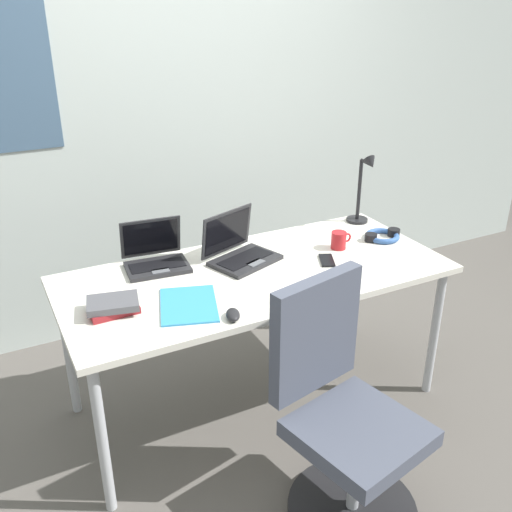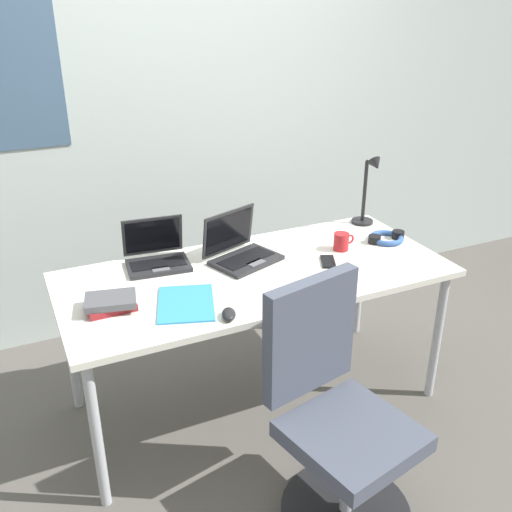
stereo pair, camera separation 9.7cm
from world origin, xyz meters
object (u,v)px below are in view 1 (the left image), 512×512
at_px(laptop_near_lamp, 239,251).
at_px(computer_mouse, 233,315).
at_px(paper_folder_center, 189,305).
at_px(office_chair, 343,425).
at_px(laptop_back_left, 155,258).
at_px(cell_phone, 327,260).
at_px(headphones, 382,236).
at_px(book_stack, 113,306).
at_px(desk_lamp, 363,190).
at_px(coffee_mug, 339,240).

bearing_deg(laptop_near_lamp, computer_mouse, -118.39).
xyz_separation_m(computer_mouse, paper_folder_center, (-0.12, 0.18, -0.01)).
bearing_deg(office_chair, laptop_back_left, 111.71).
relative_size(cell_phone, headphones, 0.64).
bearing_deg(laptop_back_left, book_stack, -130.65).
height_order(desk_lamp, coffee_mug, desk_lamp).
distance_m(desk_lamp, office_chair, 1.39).
bearing_deg(laptop_back_left, cell_phone, -23.34).
bearing_deg(office_chair, laptop_near_lamp, 91.11).
distance_m(laptop_back_left, cell_phone, 0.82).
distance_m(desk_lamp, headphones, 0.29).
relative_size(desk_lamp, office_chair, 0.41).
bearing_deg(laptop_back_left, laptop_near_lamp, -17.50).
xyz_separation_m(cell_phone, book_stack, (-1.04, -0.01, 0.03)).
xyz_separation_m(laptop_back_left, cell_phone, (0.75, -0.32, -0.04)).
xyz_separation_m(desk_lamp, computer_mouse, (-1.07, -0.61, -0.18)).
relative_size(headphones, coffee_mug, 1.89).
height_order(laptop_near_lamp, headphones, laptop_near_lamp).
distance_m(desk_lamp, paper_folder_center, 1.28).
bearing_deg(desk_lamp, laptop_near_lamp, -171.04).
xyz_separation_m(laptop_near_lamp, computer_mouse, (-0.26, -0.48, -0.03)).
bearing_deg(headphones, laptop_back_left, 169.21).
xyz_separation_m(desk_lamp, office_chair, (-0.80, -1.01, -0.54)).
distance_m(book_stack, paper_folder_center, 0.30).
bearing_deg(cell_phone, laptop_near_lamp, 176.13).
height_order(laptop_near_lamp, office_chair, laptop_near_lamp).
height_order(laptop_near_lamp, cell_phone, laptop_near_lamp).
height_order(laptop_back_left, office_chair, office_chair).
xyz_separation_m(laptop_near_lamp, laptop_back_left, (-0.38, 0.12, -0.00)).
xyz_separation_m(paper_folder_center, office_chair, (0.40, -0.58, -0.35)).
distance_m(coffee_mug, office_chair, 1.00).
height_order(paper_folder_center, coffee_mug, coffee_mug).
bearing_deg(coffee_mug, cell_phone, -143.47).
bearing_deg(coffee_mug, book_stack, -174.38).
relative_size(desk_lamp, coffee_mug, 3.54).
bearing_deg(headphones, desk_lamp, 82.36).
height_order(book_stack, office_chair, office_chair).
relative_size(laptop_near_lamp, cell_phone, 2.79).
relative_size(cell_phone, coffee_mug, 1.20).
height_order(coffee_mug, office_chair, office_chair).
distance_m(computer_mouse, cell_phone, 0.69).
xyz_separation_m(desk_lamp, laptop_near_lamp, (-0.81, -0.13, -0.15)).
height_order(desk_lamp, office_chair, desk_lamp).
bearing_deg(book_stack, office_chair, -43.98).
xyz_separation_m(laptop_near_lamp, paper_folder_center, (-0.38, -0.30, -0.04)).
height_order(book_stack, coffee_mug, coffee_mug).
bearing_deg(laptop_back_left, coffee_mug, -13.95).
relative_size(desk_lamp, laptop_back_left, 1.29).
bearing_deg(desk_lamp, cell_phone, -143.28).
relative_size(desk_lamp, paper_folder_center, 1.29).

